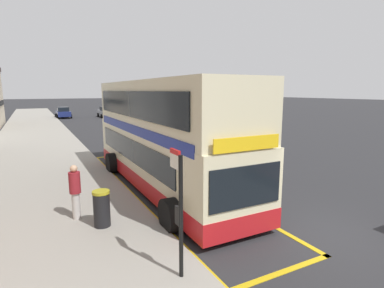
{
  "coord_description": "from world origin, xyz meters",
  "views": [
    {
      "loc": [
        -7.16,
        -5.21,
        4.02
      ],
      "look_at": [
        -0.28,
        7.93,
        1.42
      ],
      "focal_mm": 28.62,
      "sensor_mm": 36.0,
      "label": 1
    }
  ],
  "objects": [
    {
      "name": "bus_stop_sign",
      "position": [
        -4.62,
        0.21,
        1.73
      ],
      "size": [
        0.09,
        0.51,
        2.69
      ],
      "color": "black",
      "rests_on": "pavement_near"
    },
    {
      "name": "parked_car_navy_behind",
      "position": [
        -3.02,
        43.74,
        0.8
      ],
      "size": [
        2.09,
        4.2,
        1.62
      ],
      "rotation": [
        0.0,
        0.0,
        -0.01
      ],
      "color": "navy",
      "rests_on": "ground"
    },
    {
      "name": "pavement_near",
      "position": [
        -7.0,
        32.0,
        0.07
      ],
      "size": [
        6.0,
        76.0,
        0.14
      ],
      "primitive_type": "cube",
      "color": "gray",
      "rests_on": "ground"
    },
    {
      "name": "litter_bin",
      "position": [
        -5.59,
        3.4,
        0.67
      ],
      "size": [
        0.49,
        0.49,
        1.06
      ],
      "color": "black",
      "rests_on": "pavement_near"
    },
    {
      "name": "ground_plane",
      "position": [
        0.0,
        32.0,
        0.0
      ],
      "size": [
        260.0,
        260.0,
        0.0
      ],
      "primitive_type": "plane",
      "color": "#28282B"
    },
    {
      "name": "pedestrian_waiting_near_sign",
      "position": [
        -6.18,
        4.3,
        1.06
      ],
      "size": [
        0.34,
        0.34,
        1.69
      ],
      "color": "#B7B2AD",
      "rests_on": "pavement_near"
    },
    {
      "name": "parked_car_silver_far",
      "position": [
        2.88,
        42.19,
        0.8
      ],
      "size": [
        2.09,
        4.2,
        1.62
      ],
      "rotation": [
        0.0,
        0.0,
        -0.02
      ],
      "color": "#B2B5BA",
      "rests_on": "ground"
    },
    {
      "name": "parked_car_black_distant",
      "position": [
        4.83,
        22.33,
        0.8
      ],
      "size": [
        2.09,
        4.2,
        1.62
      ],
      "rotation": [
        0.0,
        0.0,
        -0.05
      ],
      "color": "black",
      "rests_on": "ground"
    },
    {
      "name": "bus_bay_markings",
      "position": [
        -2.46,
        6.45,
        0.01
      ],
      "size": [
        3.08,
        14.27,
        0.01
      ],
      "color": "gold",
      "rests_on": "ground"
    },
    {
      "name": "double_decker_bus",
      "position": [
        -2.46,
        6.47,
        2.07
      ],
      "size": [
        3.25,
        11.38,
        4.4
      ],
      "color": "beige",
      "rests_on": "ground"
    }
  ]
}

